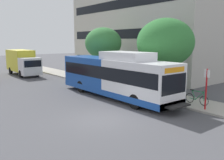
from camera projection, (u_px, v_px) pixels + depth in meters
The scene contains 9 objects.
ground_plane at pixel (46, 95), 20.16m from camera, with size 120.00×120.00×0.00m, color #4C4C51.
sidewalk_curb at pixel (125, 88), 22.91m from camera, with size 3.00×56.00×0.14m, color #A8A399.
transit_bus at pixel (115, 76), 19.17m from camera, with size 2.58×12.25×3.65m.
bus_stop_sign_pole at pixel (206, 86), 15.20m from camera, with size 0.10×0.36×2.60m.
bicycle_parked at pixel (197, 98), 16.67m from camera, with size 0.52×1.76×1.02m.
street_tree_near_stop at pixel (165, 43), 19.54m from camera, with size 4.59×4.59×6.12m.
street_tree_mid_block at pixel (103, 43), 25.99m from camera, with size 3.92×3.92×5.73m.
box_truck_background at pixel (23, 62), 31.71m from camera, with size 2.32×7.01×3.25m.
lattice_comm_tower at pixel (92, 17), 48.03m from camera, with size 1.10×1.10×27.31m.
Camera 1 is at (-7.96, -10.85, 4.46)m, focal length 38.90 mm.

